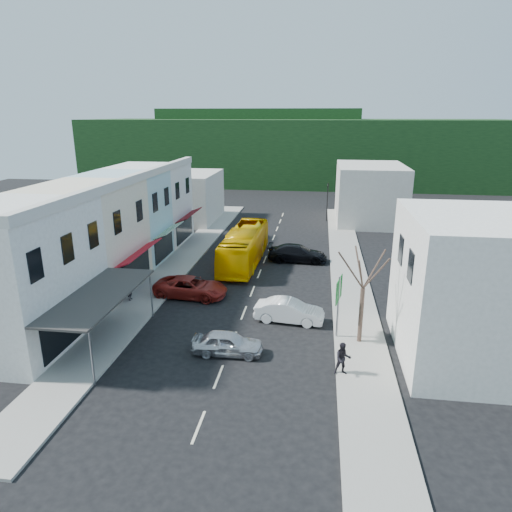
{
  "coord_description": "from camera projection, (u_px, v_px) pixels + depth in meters",
  "views": [
    {
      "loc": [
        4.76,
        -28.11,
        12.93
      ],
      "look_at": [
        0.0,
        6.0,
        2.2
      ],
      "focal_mm": 32.0,
      "sensor_mm": 36.0,
      "label": 1
    }
  ],
  "objects": [
    {
      "name": "distant_block_right",
      "position": [
        370.0,
        193.0,
        56.93
      ],
      "size": [
        8.0,
        12.0,
        7.0
      ],
      "primitive_type": "cube",
      "color": "#B7B2A8",
      "rests_on": "ground"
    },
    {
      "name": "traffic_signal",
      "position": [
        327.0,
        202.0,
        57.07
      ],
      "size": [
        0.64,
        1.04,
        4.79
      ],
      "primitive_type": null,
      "rotation": [
        0.0,
        0.0,
        3.06
      ],
      "color": "black",
      "rests_on": "ground"
    },
    {
      "name": "car_black_near",
      "position": [
        297.0,
        254.0,
        41.67
      ],
      "size": [
        4.53,
        1.92,
        1.4
      ],
      "primitive_type": "imported",
      "rotation": [
        0.0,
        0.0,
        1.55
      ],
      "color": "black",
      "rests_on": "ground"
    },
    {
      "name": "distant_block_left",
      "position": [
        185.0,
        197.0,
        57.27
      ],
      "size": [
        8.0,
        10.0,
        6.0
      ],
      "primitive_type": "cube",
      "color": "#B7B2A8",
      "rests_on": "ground"
    },
    {
      "name": "pedestrian_left",
      "position": [
        130.0,
        289.0,
        32.6
      ],
      "size": [
        0.42,
        0.62,
        1.7
      ],
      "primitive_type": "imported",
      "rotation": [
        0.0,
        0.0,
        1.61
      ],
      "color": "black",
      "rests_on": "sidewalk_left"
    },
    {
      "name": "car_white",
      "position": [
        289.0,
        311.0,
        29.55
      ],
      "size": [
        4.57,
        2.27,
        1.4
      ],
      "primitive_type": "imported",
      "rotation": [
        0.0,
        0.0,
        1.46
      ],
      "color": "silver",
      "rests_on": "ground"
    },
    {
      "name": "shopfront_row",
      "position": [
        99.0,
        232.0,
        36.24
      ],
      "size": [
        8.25,
        30.0,
        8.0
      ],
      "color": "beige",
      "rests_on": "ground"
    },
    {
      "name": "pedestrian_right",
      "position": [
        343.0,
        359.0,
        23.23
      ],
      "size": [
        0.76,
        0.54,
        1.7
      ],
      "primitive_type": "imported",
      "rotation": [
        0.0,
        0.0,
        0.15
      ],
      "color": "black",
      "rests_on": "sidewalk_right"
    },
    {
      "name": "bus",
      "position": [
        245.0,
        247.0,
        40.93
      ],
      "size": [
        2.77,
        11.66,
        3.1
      ],
      "primitive_type": "imported",
      "rotation": [
        0.0,
        0.0,
        -0.02
      ],
      "color": "#F3B500",
      "rests_on": "ground"
    },
    {
      "name": "hillside",
      "position": [
        290.0,
        147.0,
        90.79
      ],
      "size": [
        80.0,
        26.0,
        14.0
      ],
      "color": "black",
      "rests_on": "ground"
    },
    {
      "name": "car_red",
      "position": [
        191.0,
        288.0,
        33.59
      ],
      "size": [
        4.75,
        2.3,
        1.4
      ],
      "primitive_type": "imported",
      "rotation": [
        0.0,
        0.0,
        1.48
      ],
      "color": "maroon",
      "rests_on": "ground"
    },
    {
      "name": "sidewalk_right",
      "position": [
        348.0,
        269.0,
        39.5
      ],
      "size": [
        3.0,
        52.0,
        0.15
      ],
      "primitive_type": "cube",
      "color": "gray",
      "rests_on": "ground"
    },
    {
      "name": "car_silver",
      "position": [
        228.0,
        343.0,
        25.52
      ],
      "size": [
        4.44,
        1.9,
        1.4
      ],
      "primitive_type": "imported",
      "rotation": [
        0.0,
        0.0,
        1.59
      ],
      "color": "silver",
      "rests_on": "ground"
    },
    {
      "name": "ground",
      "position": [
        244.0,
        313.0,
        31.05
      ],
      "size": [
        120.0,
        120.0,
        0.0
      ],
      "primitive_type": "plane",
      "color": "black",
      "rests_on": "ground"
    },
    {
      "name": "direction_sign",
      "position": [
        338.0,
        308.0,
        26.92
      ],
      "size": [
        0.92,
        1.85,
        3.94
      ],
      "primitive_type": null,
      "rotation": [
        0.0,
        0.0,
        -0.21
      ],
      "color": "#065416",
      "rests_on": "ground"
    },
    {
      "name": "right_building",
      "position": [
        481.0,
        289.0,
        24.3
      ],
      "size": [
        8.0,
        9.0,
        8.0
      ],
      "primitive_type": "cube",
      "color": "beige",
      "rests_on": "ground"
    },
    {
      "name": "street_tree",
      "position": [
        363.0,
        288.0,
        25.89
      ],
      "size": [
        3.62,
        3.62,
        6.93
      ],
      "primitive_type": null,
      "rotation": [
        0.0,
        0.0,
        0.36
      ],
      "color": "#372820",
      "rests_on": "ground"
    },
    {
      "name": "sidewalk_left",
      "position": [
        181.0,
        262.0,
        41.48
      ],
      "size": [
        3.0,
        52.0,
        0.15
      ],
      "primitive_type": "cube",
      "color": "gray",
      "rests_on": "ground"
    }
  ]
}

